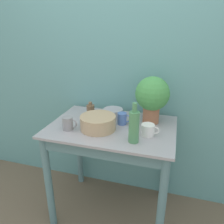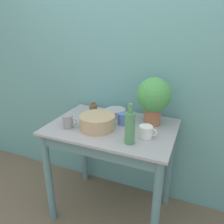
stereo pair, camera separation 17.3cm
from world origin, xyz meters
name	(u,v)px [view 1 (the left image)]	position (x,y,z in m)	size (l,w,h in m)	color
wall_back	(124,77)	(0.00, 0.75, 1.20)	(6.00, 0.05, 2.40)	#609E9E
counter_table	(111,149)	(0.00, 0.33, 0.68)	(1.01, 0.70, 0.89)	slate
potted_plant	(152,96)	(0.29, 0.51, 1.12)	(0.28, 0.28, 0.39)	#A36647
bowl_wash_large	(98,123)	(-0.09, 0.26, 0.94)	(0.28, 0.28, 0.11)	tan
bottle_tall	(134,126)	(0.22, 0.14, 1.01)	(0.07, 0.07, 0.29)	#4C8C59
bottle_short	(91,110)	(-0.24, 0.49, 0.94)	(0.07, 0.07, 0.13)	brown
mug_grey	(68,123)	(-0.31, 0.19, 0.94)	(0.12, 0.08, 0.10)	gray
mug_white	(148,130)	(0.30, 0.27, 0.93)	(0.13, 0.10, 0.09)	white
mug_blue	(122,119)	(0.07, 0.41, 0.94)	(0.11, 0.08, 0.10)	#4C70B7
bowl_small_steel	(113,112)	(-0.05, 0.56, 0.92)	(0.18, 0.18, 0.06)	#A8A8B2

